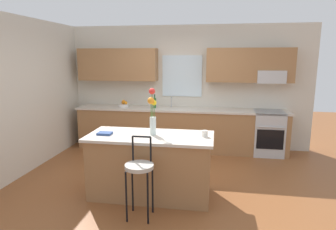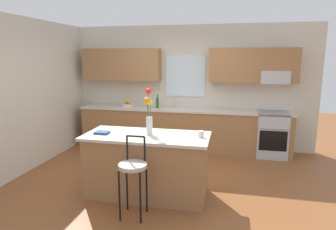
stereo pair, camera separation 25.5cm
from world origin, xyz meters
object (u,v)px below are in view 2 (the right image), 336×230
object	(u,v)px
kitchen_island	(147,165)
bar_stool_near	(133,169)
cookbook	(102,133)
bottle_olive_oil	(157,102)
flower_vase	(149,112)
mug_ceramic	(201,134)
fruit_bowl_oranges	(127,104)
oven_range	(271,134)

from	to	relation	value
kitchen_island	bar_stool_near	size ratio (longest dim) A/B	1.73
bar_stool_near	cookbook	xyz separation A→B (m)	(-0.65, 0.54, 0.30)
cookbook	bottle_olive_oil	size ratio (longest dim) A/B	0.68
flower_vase	kitchen_island	bearing A→B (deg)	-148.50
flower_vase	cookbook	xyz separation A→B (m)	(-0.68, -0.10, -0.31)
kitchen_island	mug_ceramic	xyz separation A→B (m)	(0.77, 0.04, 0.50)
kitchen_island	bar_stool_near	distance (m)	0.64
bar_stool_near	cookbook	distance (m)	0.90
kitchen_island	fruit_bowl_oranges	size ratio (longest dim) A/B	7.50
kitchen_island	bottle_olive_oil	xyz separation A→B (m)	(-0.41, 2.24, 0.57)
fruit_bowl_oranges	cookbook	bearing A→B (deg)	-78.77
flower_vase	bottle_olive_oil	world-z (taller)	flower_vase
bottle_olive_oil	kitchen_island	bearing A→B (deg)	-79.69
fruit_bowl_oranges	bottle_olive_oil	distance (m)	0.71
flower_vase	mug_ceramic	world-z (taller)	flower_vase
bar_stool_near	fruit_bowl_oranges	distance (m)	3.09
flower_vase	fruit_bowl_oranges	size ratio (longest dim) A/B	2.78
kitchen_island	mug_ceramic	distance (m)	0.92
bar_stool_near	bottle_olive_oil	size ratio (longest dim) A/B	3.54
oven_range	flower_vase	bearing A→B (deg)	-131.98
flower_vase	bottle_olive_oil	bearing A→B (deg)	101.18
bar_stool_near	bottle_olive_oil	world-z (taller)	bottle_olive_oil
kitchen_island	bar_stool_near	bearing A→B (deg)	-90.00
kitchen_island	flower_vase	distance (m)	0.78
bar_stool_near	flower_vase	bearing A→B (deg)	87.15
fruit_bowl_oranges	kitchen_island	bearing A→B (deg)	-63.60
mug_ceramic	fruit_bowl_oranges	bearing A→B (deg)	130.54
cookbook	fruit_bowl_oranges	world-z (taller)	fruit_bowl_oranges
oven_range	bottle_olive_oil	distance (m)	2.48
kitchen_island	cookbook	bearing A→B (deg)	-173.30
kitchen_island	flower_vase	size ratio (longest dim) A/B	2.69
fruit_bowl_oranges	oven_range	bearing A→B (deg)	-0.53
bar_stool_near	mug_ceramic	bearing A→B (deg)	40.08
cookbook	flower_vase	bearing A→B (deg)	7.99
mug_ceramic	cookbook	bearing A→B (deg)	-175.49
flower_vase	bottle_olive_oil	size ratio (longest dim) A/B	2.27
oven_range	mug_ceramic	world-z (taller)	mug_ceramic
oven_range	cookbook	bearing A→B (deg)	-139.25
fruit_bowl_oranges	flower_vase	bearing A→B (deg)	-62.76
bar_stool_near	fruit_bowl_oranges	size ratio (longest dim) A/B	4.34
oven_range	flower_vase	distance (m)	3.06
flower_vase	bottle_olive_oil	distance (m)	2.27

